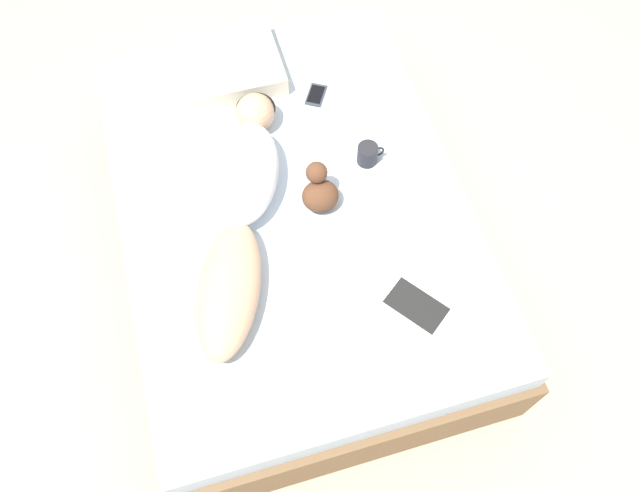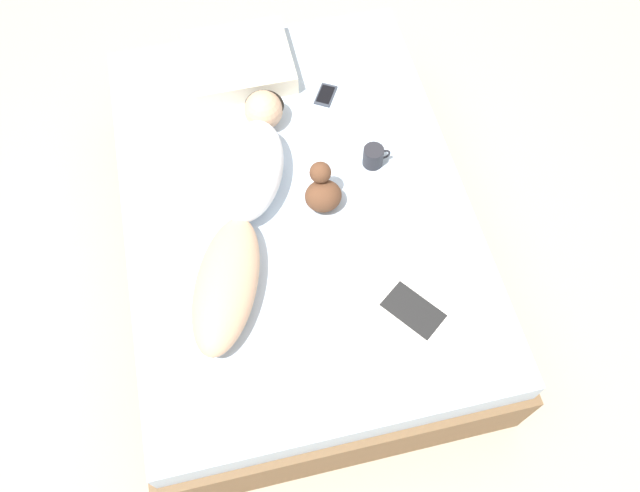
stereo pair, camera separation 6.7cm
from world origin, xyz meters
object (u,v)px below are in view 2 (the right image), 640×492
open_magazine (398,329)px  cell_phone (326,95)px  person (244,200)px  coffee_mug (374,156)px

open_magazine → cell_phone: same height
person → coffee_mug: 0.62m
open_magazine → coffee_mug: size_ratio=4.26×
person → open_magazine: person is taller
coffee_mug → cell_phone: 0.45m
open_magazine → person: bearing=89.0°
open_magazine → coffee_mug: bearing=44.9°
open_magazine → cell_phone: bearing=53.2°
coffee_mug → cell_phone: (-0.12, 0.44, -0.05)m
person → open_magazine: bearing=-34.0°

